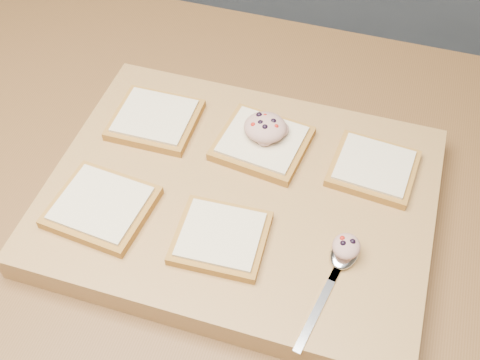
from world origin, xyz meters
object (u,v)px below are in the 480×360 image
object	(u,v)px
tuna_salad_dollop	(265,127)
spoon	(341,261)
cutting_board	(240,199)
bread_far_center	(262,143)

from	to	relation	value
tuna_salad_dollop	spoon	distance (m)	0.21
cutting_board	tuna_salad_dollop	bearing A→B (deg)	85.22
tuna_salad_dollop	spoon	bearing A→B (deg)	-49.23
cutting_board	bread_far_center	xyz separation A→B (m)	(0.01, 0.08, 0.03)
bread_far_center	spoon	distance (m)	0.21
cutting_board	bread_far_center	distance (m)	0.09
tuna_salad_dollop	bread_far_center	bearing A→B (deg)	-97.40
cutting_board	bread_far_center	size ratio (longest dim) A/B	3.80
spoon	tuna_salad_dollop	bearing A→B (deg)	130.77
tuna_salad_dollop	spoon	size ratio (longest dim) A/B	0.36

